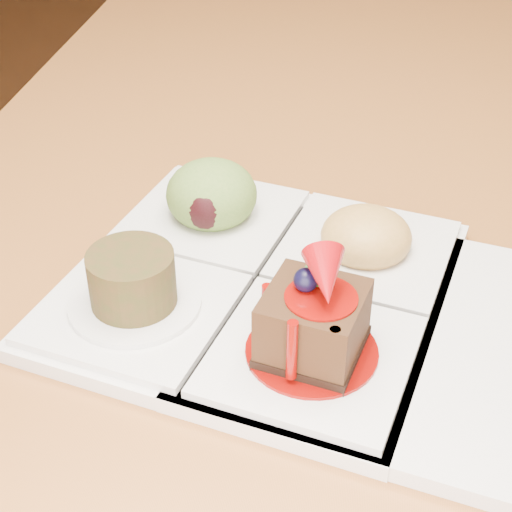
# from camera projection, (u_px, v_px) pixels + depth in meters

# --- Properties ---
(dining_table) EXTENTS (1.00, 1.80, 0.75)m
(dining_table) POSITION_uv_depth(u_px,v_px,m) (454.00, 205.00, 0.83)
(dining_table) COLOR #965126
(dining_table) RESTS_ON ground
(sampler_plate) EXTENTS (0.33, 0.33, 0.11)m
(sampler_plate) POSITION_uv_depth(u_px,v_px,m) (256.00, 267.00, 0.59)
(sampler_plate) COLOR silver
(sampler_plate) RESTS_ON dining_table
(second_plate) EXTENTS (0.30, 0.30, 0.01)m
(second_plate) POSITION_uv_depth(u_px,v_px,m) (396.00, 331.00, 0.55)
(second_plate) COLOR silver
(second_plate) RESTS_ON dining_table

